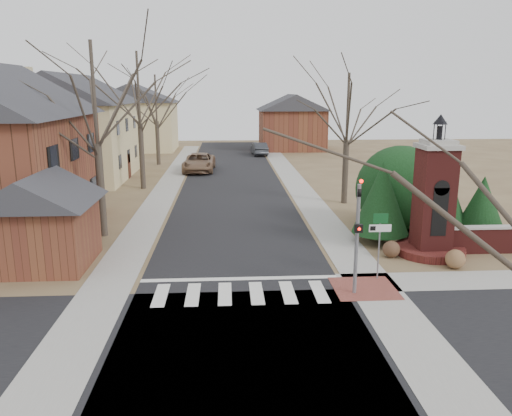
{
  "coord_description": "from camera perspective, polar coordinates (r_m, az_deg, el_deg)",
  "views": [
    {
      "loc": [
        -0.47,
        -16.8,
        7.5
      ],
      "look_at": [
        0.89,
        6.0,
        2.09
      ],
      "focal_mm": 35.0,
      "sensor_mm": 36.0,
      "label": 1
    }
  ],
  "objects": [
    {
      "name": "distant_car",
      "position": [
        59.38,
        0.37,
        6.79
      ],
      "size": [
        1.92,
        4.63,
        1.49
      ],
      "primitive_type": "imported",
      "rotation": [
        0.0,
        0.0,
        3.22
      ],
      "color": "#32343A",
      "rests_on": "ground"
    },
    {
      "name": "garage_left",
      "position": [
        23.36,
        -23.45,
        -0.82
      ],
      "size": [
        4.8,
        4.8,
        4.29
      ],
      "color": "brown",
      "rests_on": "ground"
    },
    {
      "name": "bare_tree_0",
      "position": [
        26.61,
        -18.09,
        13.11
      ],
      "size": [
        8.05,
        8.05,
        11.15
      ],
      "color": "#473D33",
      "rests_on": "ground"
    },
    {
      "name": "house_distant_left",
      "position": [
        65.89,
        -13.69,
        10.13
      ],
      "size": [
        10.8,
        8.8,
        8.53
      ],
      "color": "beige",
      "rests_on": "ground"
    },
    {
      "name": "evergreen_mid",
      "position": [
        27.73,
        19.98,
        2.34
      ],
      "size": [
        3.4,
        3.4,
        4.7
      ],
      "color": "#473D33",
      "rests_on": "ground"
    },
    {
      "name": "pickup_truck",
      "position": [
        47.57,
        -6.53,
        5.2
      ],
      "size": [
        3.01,
        6.18,
        1.69
      ],
      "primitive_type": "imported",
      "rotation": [
        0.0,
        0.0,
        -0.03
      ],
      "color": "brown",
      "rests_on": "ground"
    },
    {
      "name": "brick_gate_monument",
      "position": [
        24.35,
        19.58,
        -0.12
      ],
      "size": [
        3.2,
        3.2,
        6.47
      ],
      "color": "#581C1A",
      "rests_on": "ground"
    },
    {
      "name": "bare_tree_2",
      "position": [
        52.27,
        -11.4,
        12.55
      ],
      "size": [
        7.35,
        7.35,
        10.19
      ],
      "color": "#473D33",
      "rests_on": "ground"
    },
    {
      "name": "dry_shrub_left",
      "position": [
        23.76,
        15.21,
        -4.56
      ],
      "size": [
        0.79,
        0.79,
        0.79
      ],
      "primitive_type": "sphere",
      "color": "#523725",
      "rests_on": "ground"
    },
    {
      "name": "stop_bar",
      "position": [
        20.52,
        -1.88,
        -8.1
      ],
      "size": [
        8.0,
        0.35,
        0.02
      ],
      "primitive_type": "cube",
      "color": "silver",
      "rests_on": "ground"
    },
    {
      "name": "house_distant_right",
      "position": [
        65.45,
        4.1,
        9.92
      ],
      "size": [
        8.8,
        8.8,
        7.3
      ],
      "color": "brown",
      "rests_on": "ground"
    },
    {
      "name": "bare_tree_1",
      "position": [
        39.35,
        -13.34,
        13.75
      ],
      "size": [
        8.4,
        8.4,
        11.64
      ],
      "color": "#473D33",
      "rests_on": "ground"
    },
    {
      "name": "crosswalk_zone",
      "position": [
        19.13,
        -1.75,
        -9.73
      ],
      "size": [
        8.0,
        2.2,
        0.02
      ],
      "primitive_type": "cube",
      "color": "silver",
      "rests_on": "ground"
    },
    {
      "name": "sidewalk_right_main",
      "position": [
        39.92,
        4.83,
        2.46
      ],
      "size": [
        2.0,
        60.0,
        0.02
      ],
      "primitive_type": "cube",
      "color": "gray",
      "rests_on": "ground"
    },
    {
      "name": "evergreen_far",
      "position": [
        27.84,
        24.45,
        0.51
      ],
      "size": [
        2.4,
        2.4,
        3.3
      ],
      "color": "#473D33",
      "rests_on": "ground"
    },
    {
      "name": "house_stucco_left",
      "position": [
        45.78,
        -20.18,
        8.88
      ],
      "size": [
        9.8,
        12.8,
        9.28
      ],
      "color": "beige",
      "rests_on": "ground"
    },
    {
      "name": "evergreen_mass",
      "position": [
        28.41,
        16.15,
        2.45
      ],
      "size": [
        4.8,
        4.8,
        4.8
      ],
      "primitive_type": "sphere",
      "color": "black",
      "rests_on": "ground"
    },
    {
      "name": "curb_apron",
      "position": [
        20.01,
        12.28,
        -8.97
      ],
      "size": [
        2.4,
        2.4,
        0.02
      ],
      "primitive_type": "cube",
      "color": "brown",
      "rests_on": "ground"
    },
    {
      "name": "dry_shrub_right",
      "position": [
        23.18,
        21.82,
        -5.45
      ],
      "size": [
        0.84,
        0.84,
        0.84
      ],
      "primitive_type": "sphere",
      "color": "brown",
      "rests_on": "ground"
    },
    {
      "name": "evergreen_near",
      "position": [
        25.54,
        14.16,
        1.16
      ],
      "size": [
        2.8,
        2.8,
        4.1
      ],
      "color": "#473D33",
      "rests_on": "ground"
    },
    {
      "name": "cross_street",
      "position": [
        15.71,
        -1.33,
        -15.18
      ],
      "size": [
        120.0,
        8.0,
        0.01
      ],
      "primitive_type": "cube",
      "color": "black",
      "rests_on": "ground"
    },
    {
      "name": "sign_post",
      "position": [
        20.5,
        13.95,
        -2.79
      ],
      "size": [
        0.9,
        0.07,
        2.75
      ],
      "color": "slate",
      "rests_on": "ground"
    },
    {
      "name": "sidewalk_left",
      "position": [
        39.8,
        -10.17,
        2.27
      ],
      "size": [
        2.0,
        60.0,
        0.02
      ],
      "primitive_type": "cube",
      "color": "gray",
      "rests_on": "ground"
    },
    {
      "name": "main_street",
      "position": [
        39.52,
        -2.66,
        2.38
      ],
      "size": [
        8.0,
        70.0,
        0.01
      ],
      "primitive_type": "cube",
      "color": "black",
      "rests_on": "ground"
    },
    {
      "name": "bare_tree_3",
      "position": [
        33.76,
        10.48,
        11.73
      ],
      "size": [
        7.0,
        7.0,
        9.7
      ],
      "color": "#473D33",
      "rests_on": "ground"
    },
    {
      "name": "ground",
      "position": [
        18.4,
        -1.68,
        -10.74
      ],
      "size": [
        120.0,
        120.0,
        0.0
      ],
      "primitive_type": "plane",
      "color": "brown",
      "rests_on": "ground"
    },
    {
      "name": "traffic_signal_pole",
      "position": [
        18.67,
        11.53,
        -2.21
      ],
      "size": [
        0.28,
        0.41,
        4.5
      ],
      "color": "slate",
      "rests_on": "ground"
    }
  ]
}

